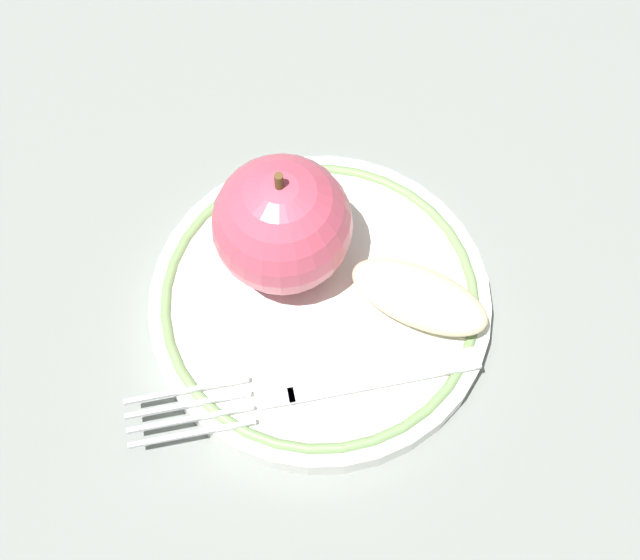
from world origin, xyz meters
TOP-DOWN VIEW (x-y plane):
  - ground_plane at (0.00, 0.00)m, footprint 2.00×2.00m
  - plate at (0.01, -0.01)m, footprint 0.19×0.19m
  - apple_red_whole at (-0.02, 0.01)m, footprint 0.08×0.08m
  - apple_slice_front at (0.06, 0.00)m, footprint 0.08×0.05m
  - fork at (0.02, -0.06)m, footprint 0.18×0.10m

SIDE VIEW (x-z plane):
  - ground_plane at x=0.00m, z-range 0.00..0.00m
  - plate at x=0.01m, z-range 0.00..0.02m
  - fork at x=0.02m, z-range 0.02..0.02m
  - apple_slice_front at x=0.06m, z-range 0.02..0.04m
  - apple_red_whole at x=-0.02m, z-range 0.01..0.10m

